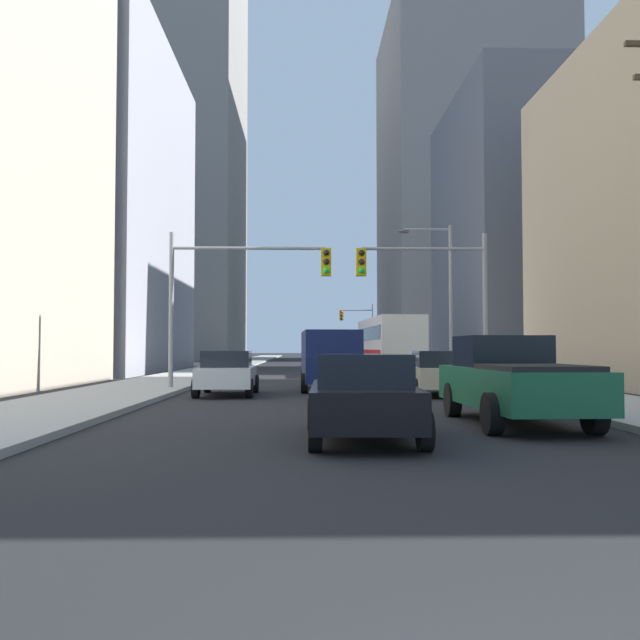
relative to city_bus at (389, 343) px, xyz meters
name	(u,v)px	position (x,y,z in m)	size (l,w,h in m)	color
sidewalk_left	(221,368)	(-11.54, 10.46, -1.85)	(3.92, 160.00, 0.15)	#9E9E99
sidewalk_right	(412,368)	(3.10, 10.46, -1.85)	(3.92, 160.00, 0.15)	#9E9E99
city_bus	(389,343)	(0.00, 0.00, 0.00)	(2.86, 11.57, 3.40)	silver
pickup_truck_green	(513,380)	(-0.68, -27.19, -1.00)	(2.20, 5.46, 1.90)	#195938
cargo_van_navy	(329,357)	(-4.20, -15.67, -0.64)	(2.18, 5.28, 2.26)	#141E4C
sedan_black	(363,396)	(-4.11, -29.70, -1.16)	(1.95, 4.26, 1.52)	black
sedan_beige	(438,373)	(-0.58, -18.48, -1.16)	(1.95, 4.25, 1.52)	#C6B793
sedan_white	(227,373)	(-7.80, -18.25, -1.16)	(1.95, 4.24, 1.52)	white
traffic_signal_near_left	(243,281)	(-7.48, -15.95, 2.22)	(6.13, 0.44, 6.00)	gray
traffic_signal_near_right	(428,283)	(-0.45, -15.96, 2.17)	(5.02, 0.44, 6.00)	gray
traffic_signal_far_right	(358,324)	(0.27, 27.01, 2.10)	(3.47, 0.44, 6.00)	gray
street_lamp_right	(442,286)	(1.42, -9.32, 2.63)	(2.59, 0.32, 7.50)	gray
building_left_mid_office	(51,207)	(-22.71, 5.54, 9.46)	(16.24, 22.12, 22.77)	#93939E
building_left_far_tower	(159,151)	(-25.51, 53.27, 27.26)	(22.23, 27.06, 58.38)	gray
building_right_mid_block	(602,234)	(17.44, 9.41, 8.35)	(22.68, 18.02, 20.57)	#4C515B
building_right_far_highrise	(467,188)	(17.44, 52.30, 22.03)	(22.25, 27.87, 47.91)	gray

